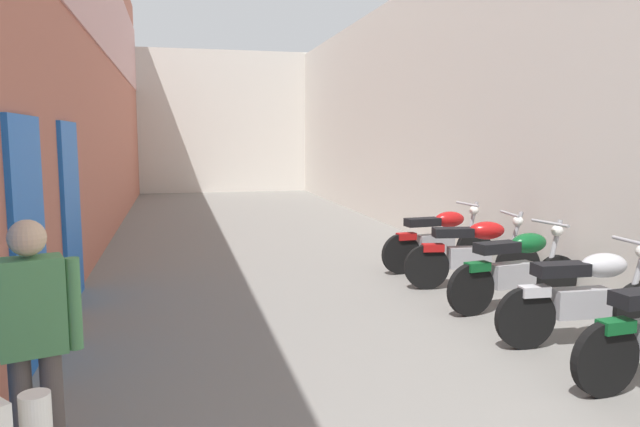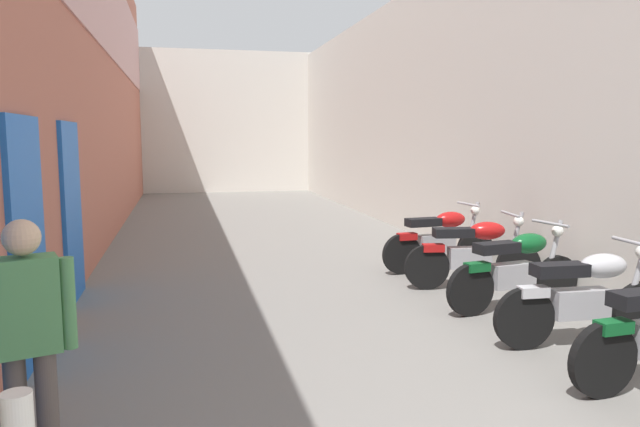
{
  "view_description": "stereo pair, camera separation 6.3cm",
  "coord_description": "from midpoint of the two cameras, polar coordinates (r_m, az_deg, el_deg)",
  "views": [
    {
      "loc": [
        -1.74,
        0.03,
        2.01
      ],
      "look_at": [
        0.04,
        7.43,
        1.04
      ],
      "focal_mm": 33.57,
      "sensor_mm": 36.0,
      "label": 1
    },
    {
      "loc": [
        -1.68,
        0.02,
        2.01
      ],
      "look_at": [
        0.04,
        7.43,
        1.04
      ],
      "focal_mm": 33.57,
      "sensor_mm": 36.0,
      "label": 2
    }
  ],
  "objects": [
    {
      "name": "building_left",
      "position": [
        11.21,
        -21.79,
        13.2
      ],
      "size": [
        0.45,
        22.26,
        6.49
      ],
      "color": "#B76651",
      "rests_on": "ground"
    },
    {
      "name": "pedestrian_mid_alley",
      "position": [
        3.74,
        -26.11,
        -10.5
      ],
      "size": [
        0.52,
        0.29,
        1.57
      ],
      "color": "#564C47",
      "rests_on": "ground"
    },
    {
      "name": "ground_plane",
      "position": [
        9.48,
        -2.85,
        -4.98
      ],
      "size": [
        38.26,
        38.26,
        0.0
      ],
      "primitive_type": "plane",
      "color": "slate"
    },
    {
      "name": "motorcycle_fourth",
      "position": [
        6.37,
        23.79,
        -7.07
      ],
      "size": [
        1.85,
        0.58,
        1.04
      ],
      "color": "black",
      "rests_on": "ground"
    },
    {
      "name": "motorcycle_seventh",
      "position": [
        9.18,
        11.1,
        -2.33
      ],
      "size": [
        1.85,
        0.58,
        1.04
      ],
      "color": "black",
      "rests_on": "ground"
    },
    {
      "name": "building_right",
      "position": [
        12.16,
        10.57,
        9.61
      ],
      "size": [
        0.45,
        22.26,
        5.06
      ],
      "color": "beige",
      "rests_on": "ground"
    },
    {
      "name": "building_far_end",
      "position": [
        23.3,
        -9.45,
        8.55
      ],
      "size": [
        9.05,
        2.0,
        5.14
      ],
      "primitive_type": "cube",
      "color": "beige",
      "rests_on": "ground"
    },
    {
      "name": "motorcycle_sixth",
      "position": [
        8.23,
        14.22,
        -3.52
      ],
      "size": [
        1.84,
        0.58,
        1.04
      ],
      "color": "black",
      "rests_on": "ground"
    },
    {
      "name": "motorcycle_fifth",
      "position": [
        7.36,
        17.97,
        -4.93
      ],
      "size": [
        1.84,
        0.58,
        1.04
      ],
      "color": "black",
      "rests_on": "ground"
    }
  ]
}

